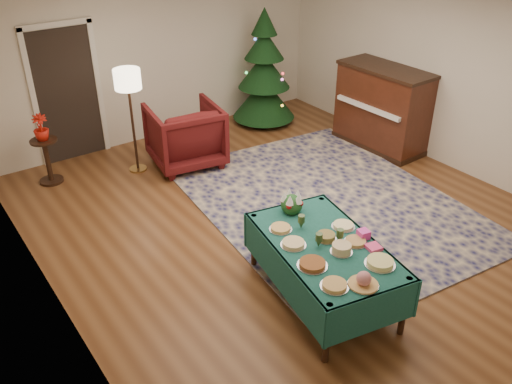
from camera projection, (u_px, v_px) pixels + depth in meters
room_shell at (293, 124)px, 6.48m from camera, size 7.00×7.00×7.00m
doorway at (67, 91)px, 8.25m from camera, size 1.08×0.04×2.16m
rug at (328, 203)px, 7.48m from camera, size 3.62×4.51×0.02m
buffet_table at (324, 255)px, 5.54m from camera, size 1.35×1.93×0.69m
platter_0 at (334, 285)px, 4.89m from camera, size 0.27×0.27×0.04m
platter_1 at (364, 280)px, 4.88m from camera, size 0.29×0.29×0.15m
platter_2 at (380, 263)px, 5.17m from camera, size 0.30×0.30×0.06m
platter_3 at (312, 264)px, 5.15m from camera, size 0.30×0.30×0.05m
platter_4 at (342, 249)px, 5.33m from camera, size 0.22×0.22×0.09m
platter_5 at (355, 242)px, 5.48m from camera, size 0.24×0.24×0.04m
platter_6 at (293, 244)px, 5.44m from camera, size 0.26×0.26×0.05m
platter_7 at (326, 237)px, 5.53m from camera, size 0.22×0.22×0.07m
platter_8 at (343, 226)px, 5.74m from camera, size 0.25×0.25×0.04m
platter_9 at (281, 228)px, 5.69m from camera, size 0.25×0.25×0.04m
goblet_0 at (301, 222)px, 5.68m from camera, size 0.07×0.07×0.16m
goblet_1 at (340, 236)px, 5.45m from camera, size 0.07×0.07×0.16m
goblet_2 at (319, 240)px, 5.39m from camera, size 0.07×0.07×0.16m
napkin_stack at (374, 247)px, 5.39m from camera, size 0.16×0.16×0.04m
gift_box at (363, 234)px, 5.55m from camera, size 0.13×0.13×0.09m
centerpiece at (292, 203)px, 5.95m from camera, size 0.25×0.25×0.28m
armchair at (185, 132)px, 8.30m from camera, size 1.18×1.12×1.06m
floor_lamp at (128, 86)px, 7.71m from camera, size 0.39×0.39×1.59m
side_table at (48, 162)px, 7.88m from camera, size 0.38×0.38×0.68m
potted_plant at (42, 133)px, 7.66m from camera, size 0.21×0.38×0.21m
christmas_tree at (264, 73)px, 9.61m from camera, size 1.42×1.42×2.06m
piano at (382, 109)px, 8.82m from camera, size 0.77×1.57×1.34m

